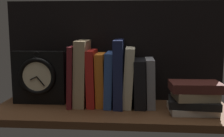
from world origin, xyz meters
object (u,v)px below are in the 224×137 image
Objects in this scene: book_maroon_dawkins at (74,75)px; book_stack_side at (194,98)px; book_red_requiem at (92,78)px; book_gray_chess at (150,82)px; framed_clock at (39,77)px; book_navy_bierce at (119,73)px; book_orange_pandolfini at (101,79)px; book_tan_shortstories at (82,73)px; book_cream_twain at (129,77)px; book_black_skeptic at (139,83)px; book_blue_modern at (110,79)px.

book_maroon_dawkins reaches higher than book_stack_side.
book_red_requiem is 21.57cm from book_gray_chess.
book_red_requiem is 1.02× the size of framed_clock.
book_navy_bierce is 1.39× the size of book_gray_chess.
book_maroon_dawkins reaches higher than book_orange_pandolfini.
book_red_requiem is (3.79, 0.00, -1.78)cm from book_tan_shortstories.
book_black_skeptic is (4.02, 0.00, -2.14)cm from book_cream_twain.
book_gray_chess is at bearing 0.00° from book_tan_shortstories.
book_tan_shortstories is 17.48cm from book_cream_twain.
book_cream_twain is 34.09cm from framed_clock.
book_stack_side is (26.13, -7.07, -7.05)cm from book_navy_bierce.
framed_clock is at bearing -179.81° from book_black_skeptic.
book_cream_twain reaches higher than book_orange_pandolfini.
book_gray_chess is at bearing 0.00° from book_navy_bierce.
framed_clock is at bearing -179.65° from book_red_requiem.
book_gray_chess is (18.23, 0.00, -0.87)cm from book_orange_pandolfini.
book_navy_bierce is at bearing -180.00° from book_black_skeptic.
book_orange_pandolfini is 18.25cm from book_gray_chess.
book_tan_shortstories is 1.12× the size of book_cream_twain.
book_black_skeptic is 38.13cm from framed_clock.
book_blue_modern reaches higher than book_gray_chess.
book_tan_shortstories is at bearing 180.00° from book_cream_twain.
book_navy_bierce is 30.50cm from framed_clock.
book_orange_pandolfini is 10.41cm from book_cream_twain.
book_navy_bierce is (13.78, 0.00, 0.17)cm from book_tan_shortstories.
book_tan_shortstories is 1.37× the size of book_gray_chess.
book_cream_twain is 8.13cm from book_gray_chess.
book_gray_chess is (14.96, 0.00, -1.11)cm from book_blue_modern.
book_navy_bierce is at bearing 180.00° from book_cream_twain.
book_black_skeptic is (21.45, 0.00, -3.42)cm from book_tan_shortstories.
book_black_skeptic is at bearing 0.00° from book_cream_twain.
book_stack_side is at bearing -15.14° from book_navy_bierce.
book_red_requiem is at bearing 180.00° from book_navy_bierce.
book_tan_shortstories is at bearing 180.00° from book_red_requiem.
framed_clock is at bearing -179.73° from book_blue_modern.
framed_clock is at bearing -179.56° from book_tan_shortstories.
book_stack_side is (36.12, -7.07, -5.10)cm from book_red_requiem.
book_red_requiem is at bearing 0.00° from book_maroon_dawkins.
book_blue_modern is at bearing 0.00° from book_orange_pandolfini.
framed_clock is (-30.43, -0.13, -2.05)cm from book_navy_bierce.
framed_clock is (-34.08, -0.13, -0.60)cm from book_cream_twain.
book_orange_pandolfini is (7.08, 0.00, -2.39)cm from book_tan_shortstories.
book_red_requiem is 1.19× the size of book_black_skeptic.
book_tan_shortstories reaches higher than book_maroon_dawkins.
book_blue_modern is 0.92× the size of book_cream_twain.
book_maroon_dawkins reaches higher than book_black_skeptic.
book_tan_shortstories is at bearing 180.00° from book_navy_bierce.
book_tan_shortstories reaches higher than book_gray_chess.
framed_clock is (-23.73, -0.13, 0.52)cm from book_orange_pandolfini.
book_red_requiem is at bearing 180.00° from book_blue_modern.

